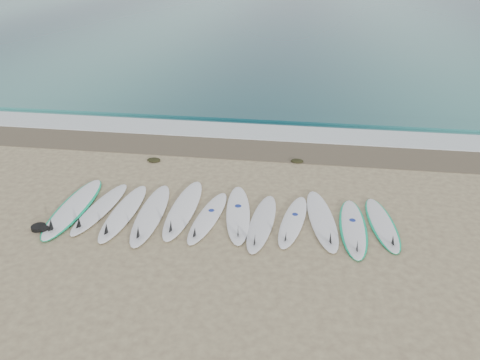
# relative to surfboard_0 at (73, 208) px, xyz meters

# --- Properties ---
(ground) EXTENTS (120.00, 120.00, 0.00)m
(ground) POSITION_rel_surfboard_0_xyz_m (3.54, 0.17, -0.05)
(ground) COLOR #9C8A65
(ocean) EXTENTS (120.00, 55.00, 0.03)m
(ocean) POSITION_rel_surfboard_0_xyz_m (3.54, 32.67, -0.04)
(ocean) COLOR #235F61
(ocean) RESTS_ON ground
(wet_sand_band) EXTENTS (120.00, 1.80, 0.01)m
(wet_sand_band) POSITION_rel_surfboard_0_xyz_m (3.54, 4.27, -0.05)
(wet_sand_band) COLOR brown
(wet_sand_band) RESTS_ON ground
(foam_band) EXTENTS (120.00, 1.40, 0.04)m
(foam_band) POSITION_rel_surfboard_0_xyz_m (3.54, 5.67, -0.03)
(foam_band) COLOR silver
(foam_band) RESTS_ON ground
(wave_crest) EXTENTS (120.00, 1.00, 0.10)m
(wave_crest) POSITION_rel_surfboard_0_xyz_m (3.54, 7.17, -0.00)
(wave_crest) COLOR #235F61
(wave_crest) RESTS_ON ground
(surfboard_0) EXTENTS (0.75, 2.92, 0.37)m
(surfboard_0) POSITION_rel_surfboard_0_xyz_m (0.00, 0.00, 0.00)
(surfboard_0) COLOR white
(surfboard_0) RESTS_ON ground
(surfboard_1) EXTENTS (0.77, 2.55, 0.32)m
(surfboard_1) POSITION_rel_surfboard_0_xyz_m (0.64, 0.04, 0.00)
(surfboard_1) COLOR white
(surfboard_1) RESTS_ON ground
(surfboard_2) EXTENTS (0.58, 2.66, 0.34)m
(surfboard_2) POSITION_rel_surfboard_0_xyz_m (1.26, -0.06, 0.00)
(surfboard_2) COLOR white
(surfboard_2) RESTS_ON ground
(surfboard_3) EXTENTS (0.74, 2.83, 0.36)m
(surfboard_3) POSITION_rel_surfboard_0_xyz_m (1.91, -0.05, 0.01)
(surfboard_3) COLOR white
(surfboard_3) RESTS_ON ground
(surfboard_4) EXTENTS (0.61, 2.83, 0.36)m
(surfboard_4) POSITION_rel_surfboard_0_xyz_m (2.59, 0.28, 0.01)
(surfboard_4) COLOR white
(surfboard_4) RESTS_ON ground
(surfboard_5) EXTENTS (0.79, 2.41, 0.30)m
(surfboard_5) POSITION_rel_surfboard_0_xyz_m (3.23, 0.01, -0.00)
(surfboard_5) COLOR white
(surfboard_5) RESTS_ON ground
(surfboard_6) EXTENTS (0.93, 2.69, 0.34)m
(surfboard_6) POSITION_rel_surfboard_0_xyz_m (3.90, 0.26, 0.00)
(surfboard_6) COLOR white
(surfboard_6) RESTS_ON ground
(surfboard_7) EXTENTS (0.68, 2.53, 0.32)m
(surfboard_7) POSITION_rel_surfboard_0_xyz_m (4.47, -0.04, 0.00)
(surfboard_7) COLOR white
(surfboard_7) RESTS_ON ground
(surfboard_8) EXTENTS (0.81, 2.36, 0.30)m
(surfboard_8) POSITION_rel_surfboard_0_xyz_m (5.16, 0.13, -0.00)
(surfboard_8) COLOR white
(surfboard_8) RESTS_ON ground
(surfboard_9) EXTENTS (0.98, 2.72, 0.34)m
(surfboard_9) POSITION_rel_surfboard_0_xyz_m (5.82, 0.27, 0.00)
(surfboard_9) COLOR white
(surfboard_9) RESTS_ON ground
(surfboard_10) EXTENTS (0.61, 2.47, 0.31)m
(surfboard_10) POSITION_rel_surfboard_0_xyz_m (6.49, 0.06, -0.01)
(surfboard_10) COLOR white
(surfboard_10) RESTS_ON ground
(surfboard_11) EXTENTS (0.83, 2.36, 0.29)m
(surfboard_11) POSITION_rel_surfboard_0_xyz_m (7.14, 0.32, -0.01)
(surfboard_11) COLOR silver
(surfboard_11) RESTS_ON ground
(seaweed_near) EXTENTS (0.39, 0.31, 0.08)m
(seaweed_near) POSITION_rel_surfboard_0_xyz_m (1.04, 2.96, -0.02)
(seaweed_near) COLOR black
(seaweed_near) RESTS_ON ground
(seaweed_far) EXTENTS (0.37, 0.28, 0.07)m
(seaweed_far) POSITION_rel_surfboard_0_xyz_m (5.14, 3.48, -0.02)
(seaweed_far) COLOR black
(seaweed_far) RESTS_ON ground
(leash_coil) EXTENTS (0.46, 0.36, 0.11)m
(leash_coil) POSITION_rel_surfboard_0_xyz_m (-0.32, -0.91, -0.01)
(leash_coil) COLOR black
(leash_coil) RESTS_ON ground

